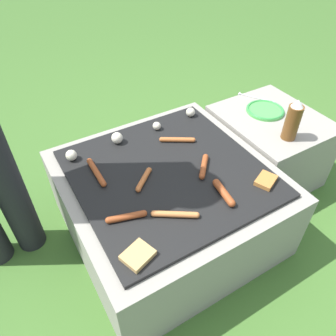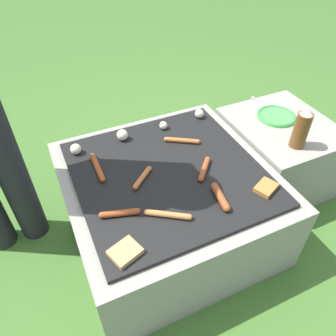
{
  "view_description": "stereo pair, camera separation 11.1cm",
  "coord_description": "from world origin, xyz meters",
  "px_view_note": "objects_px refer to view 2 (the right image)",
  "views": [
    {
      "loc": [
        -0.54,
        -0.91,
        1.37
      ],
      "look_at": [
        0.0,
        0.0,
        0.42
      ],
      "focal_mm": 35.0,
      "sensor_mm": 36.0,
      "label": 1
    },
    {
      "loc": [
        -0.44,
        -0.96,
        1.37
      ],
      "look_at": [
        0.0,
        0.0,
        0.42
      ],
      "focal_mm": 35.0,
      "sensor_mm": 36.0,
      "label": 2
    }
  ],
  "objects_px": {
    "sausage_front_center": "(182,140)",
    "fork_utensil": "(267,102)",
    "plate_colorful": "(277,116)",
    "condiment_bottle": "(302,128)"
  },
  "relations": [
    {
      "from": "sausage_front_center",
      "to": "fork_utensil",
      "type": "height_order",
      "value": "sausage_front_center"
    },
    {
      "from": "sausage_front_center",
      "to": "fork_utensil",
      "type": "relative_size",
      "value": 0.8
    },
    {
      "from": "fork_utensil",
      "to": "condiment_bottle",
      "type": "bearing_deg",
      "value": -107.65
    },
    {
      "from": "sausage_front_center",
      "to": "fork_utensil",
      "type": "xyz_separation_m",
      "value": [
        0.61,
        0.13,
        -0.01
      ]
    },
    {
      "from": "sausage_front_center",
      "to": "plate_colorful",
      "type": "height_order",
      "value": "sausage_front_center"
    },
    {
      "from": "plate_colorful",
      "to": "fork_utensil",
      "type": "distance_m",
      "value": 0.15
    },
    {
      "from": "plate_colorful",
      "to": "condiment_bottle",
      "type": "relative_size",
      "value": 0.97
    },
    {
      "from": "sausage_front_center",
      "to": "condiment_bottle",
      "type": "height_order",
      "value": "condiment_bottle"
    },
    {
      "from": "sausage_front_center",
      "to": "plate_colorful",
      "type": "bearing_deg",
      "value": -1.53
    },
    {
      "from": "condiment_bottle",
      "to": "sausage_front_center",
      "type": "bearing_deg",
      "value": 152.68
    }
  ]
}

